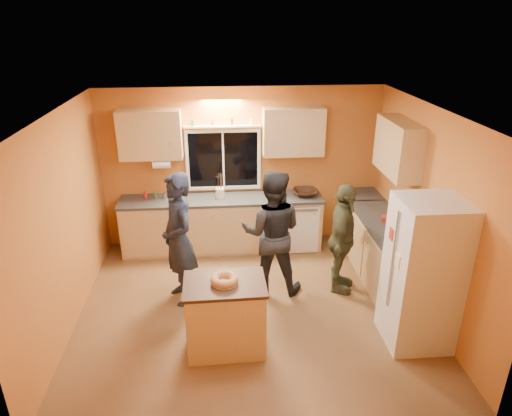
{
  "coord_description": "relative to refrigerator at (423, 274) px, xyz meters",
  "views": [
    {
      "loc": [
        -0.38,
        -5.07,
        3.64
      ],
      "look_at": [
        0.09,
        0.4,
        1.27
      ],
      "focal_mm": 32.0,
      "sensor_mm": 36.0,
      "label": 1
    }
  ],
  "objects": [
    {
      "name": "red_box",
      "position": [
        0.1,
        1.42,
        0.04
      ],
      "size": [
        0.19,
        0.17,
        0.07
      ],
      "primitive_type": "cube",
      "rotation": [
        0.0,
        0.0,
        -0.36
      ],
      "color": "#B1291B",
      "rests_on": "right_counter"
    },
    {
      "name": "room_shell",
      "position": [
        -1.77,
        1.21,
        0.72
      ],
      "size": [
        4.54,
        4.04,
        2.61
      ],
      "color": "#B4652E",
      "rests_on": "ground"
    },
    {
      "name": "mixing_bowl",
      "position": [
        -0.89,
        2.51,
        0.05
      ],
      "size": [
        0.41,
        0.41,
        0.1
      ],
      "primitive_type": "imported",
      "rotation": [
        0.0,
        0.0,
        -0.05
      ],
      "color": "black",
      "rests_on": "back_counter"
    },
    {
      "name": "person_right",
      "position": [
        -0.62,
        1.14,
        -0.11
      ],
      "size": [
        0.7,
        1.0,
        1.58
      ],
      "primitive_type": "imported",
      "rotation": [
        0.0,
        0.0,
        1.19
      ],
      "color": "#373B25",
      "rests_on": "ground"
    },
    {
      "name": "ground",
      "position": [
        -1.89,
        0.8,
        -0.9
      ],
      "size": [
        4.5,
        4.5,
        0.0
      ],
      "primitive_type": "plane",
      "color": "brown",
      "rests_on": "ground"
    },
    {
      "name": "right_counter",
      "position": [
        0.06,
        1.3,
        -0.45
      ],
      "size": [
        0.62,
        1.84,
        0.9
      ],
      "color": "tan",
      "rests_on": "ground"
    },
    {
      "name": "utensil_crock",
      "position": [
        -2.26,
        2.49,
        0.09
      ],
      "size": [
        0.14,
        0.14,
        0.17
      ],
      "primitive_type": "cylinder",
      "color": "#EBE5C5",
      "rests_on": "back_counter"
    },
    {
      "name": "island",
      "position": [
        -2.25,
        0.04,
        -0.45
      ],
      "size": [
        0.92,
        0.64,
        0.88
      ],
      "rotation": [
        0.0,
        0.0,
        0.02
      ],
      "color": "tan",
      "rests_on": "ground"
    },
    {
      "name": "back_counter",
      "position": [
        -1.88,
        2.5,
        -0.45
      ],
      "size": [
        4.23,
        0.62,
        0.9
      ],
      "color": "tan",
      "rests_on": "ground"
    },
    {
      "name": "person_left",
      "position": [
        -2.82,
        1.09,
        0.01
      ],
      "size": [
        0.66,
        0.78,
        1.81
      ],
      "primitive_type": "imported",
      "rotation": [
        0.0,
        0.0,
        -1.15
      ],
      "color": "black",
      "rests_on": "ground"
    },
    {
      "name": "refrigerator",
      "position": [
        0.0,
        0.0,
        0.0
      ],
      "size": [
        0.72,
        0.7,
        1.8
      ],
      "primitive_type": "cube",
      "color": "silver",
      "rests_on": "ground"
    },
    {
      "name": "person_center",
      "position": [
        -1.58,
        1.24,
        -0.02
      ],
      "size": [
        0.97,
        0.82,
        1.77
      ],
      "primitive_type": "imported",
      "rotation": [
        0.0,
        0.0,
        2.95
      ],
      "color": "black",
      "rests_on": "ground"
    },
    {
      "name": "bundt_pastry",
      "position": [
        -2.25,
        0.04,
        0.03
      ],
      "size": [
        0.31,
        0.31,
        0.09
      ],
      "primitive_type": "torus",
      "color": "#B5814A",
      "rests_on": "island"
    },
    {
      "name": "potted_plant",
      "position": [
        -0.02,
        0.5,
        0.15
      ],
      "size": [
        0.32,
        0.29,
        0.29
      ],
      "primitive_type": "imported",
      "rotation": [
        0.0,
        0.0,
        -0.27
      ],
      "color": "gray",
      "rests_on": "right_counter"
    }
  ]
}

